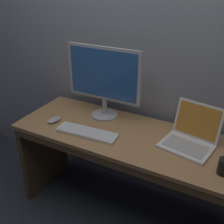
# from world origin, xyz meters

# --- Properties ---
(ground_plane) EXTENTS (14.00, 14.00, 0.00)m
(ground_plane) POSITION_xyz_m (0.00, 0.00, 0.00)
(ground_plane) COLOR #2D333D
(desk) EXTENTS (1.56, 0.58, 0.74)m
(desk) POSITION_xyz_m (0.00, -0.01, 0.53)
(desk) COLOR #A87A4C
(desk) RESTS_ON ground
(laptop_white) EXTENTS (0.35, 0.34, 0.25)m
(laptop_white) POSITION_xyz_m (0.43, 0.07, 0.79)
(laptop_white) COLOR white
(laptop_white) RESTS_ON desk
(external_monitor) EXTENTS (0.58, 0.20, 0.54)m
(external_monitor) POSITION_xyz_m (-0.24, 0.15, 1.04)
(external_monitor) COLOR #B7B7BC
(external_monitor) RESTS_ON desk
(wired_keyboard) EXTENTS (0.44, 0.15, 0.02)m
(wired_keyboard) POSITION_xyz_m (-0.22, -0.13, 0.75)
(wired_keyboard) COLOR white
(wired_keyboard) RESTS_ON desk
(computer_mouse) EXTENTS (0.09, 0.12, 0.03)m
(computer_mouse) POSITION_xyz_m (-0.53, -0.10, 0.75)
(computer_mouse) COLOR #B7B7BC
(computer_mouse) RESTS_ON desk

